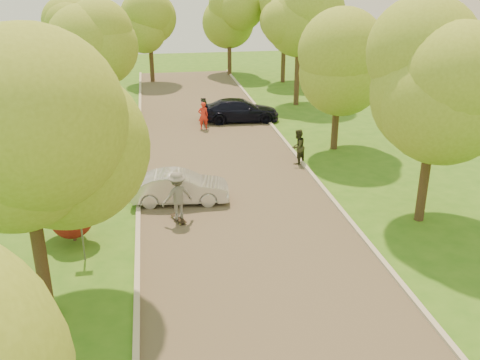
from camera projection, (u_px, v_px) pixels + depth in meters
ground at (280, 313)px, 15.31m from camera, size 100.00×100.00×0.00m
road at (235, 201)px, 22.63m from camera, size 8.00×60.00×0.01m
curb_left at (138, 206)px, 21.98m from camera, size 0.18×60.00×0.12m
curb_right at (327, 193)px, 23.24m from camera, size 0.18×60.00×0.12m
street_sign at (80, 218)px, 17.49m from camera, size 0.55×0.06×2.17m
red_shrub at (72, 213)px, 18.95m from camera, size 1.70×1.70×1.95m
tree_l_mida at (31, 141)px, 13.32m from camera, size 4.71×4.60×7.39m
tree_l_midb at (68, 80)px, 23.52m from camera, size 4.30×4.20×6.62m
tree_l_far at (95, 33)px, 32.41m from camera, size 4.92×4.80×7.79m
tree_r_mida at (444, 79)px, 18.92m from camera, size 5.13×5.00×7.95m
tree_r_midb at (343, 58)px, 27.33m from camera, size 4.51×4.40×7.01m
tree_r_far at (303, 20)px, 36.23m from camera, size 5.33×5.20×8.34m
tree_bg_a at (70, 23)px, 39.42m from camera, size 5.12×5.00×7.72m
tree_bg_b at (287, 15)px, 43.81m from camera, size 5.12×5.00×7.95m
tree_bg_c at (152, 21)px, 44.12m from camera, size 4.92×4.80×7.33m
tree_bg_d at (232, 14)px, 46.93m from camera, size 5.12×5.00×7.72m
silver_sedan at (180, 187)px, 22.27m from camera, size 4.17×1.78×1.34m
dark_sedan at (240, 110)px, 34.01m from camera, size 5.02×2.25×1.43m
longboard at (178, 219)px, 20.79m from camera, size 0.61×1.01×0.11m
skateboarder at (177, 196)px, 20.43m from camera, size 1.41×1.11×1.91m
person_striped at (203, 116)px, 32.25m from camera, size 0.65×0.46×1.69m
person_olive at (298, 147)px, 26.56m from camera, size 1.09×1.07×1.77m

